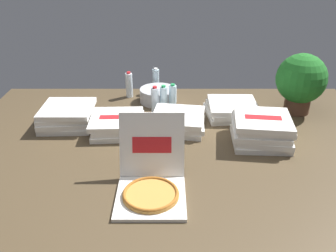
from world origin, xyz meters
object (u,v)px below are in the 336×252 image
at_px(pizza_stack_right_near, 261,130).
at_px(ice_bucket, 158,95).
at_px(pizza_stack_left_far, 66,116).
at_px(water_bottle_1, 154,101).
at_px(potted_plant, 300,80).
at_px(water_bottle_2, 155,81).
at_px(pizza_stack_right_mid, 177,121).
at_px(open_pizza_box, 150,181).
at_px(pizza_stack_center_far, 231,109).
at_px(pizza_stack_left_mid, 117,124).
at_px(water_bottle_3, 172,98).
at_px(water_bottle_4, 163,100).
at_px(water_bottle_0, 128,85).

bearing_deg(pizza_stack_right_near, ice_bucket, 135.21).
bearing_deg(pizza_stack_left_far, water_bottle_1, 17.11).
bearing_deg(potted_plant, water_bottle_2, 159.11).
xyz_separation_m(pizza_stack_right_near, water_bottle_2, (-0.78, 0.98, 0.02)).
relative_size(pizza_stack_right_mid, ice_bucket, 1.34).
height_order(pizza_stack_right_near, pizza_stack_right_mid, pizza_stack_right_near).
height_order(open_pizza_box, water_bottle_2, open_pizza_box).
distance_m(pizza_stack_center_far, ice_bucket, 0.68).
bearing_deg(pizza_stack_center_far, pizza_stack_left_mid, -163.02).
xyz_separation_m(pizza_stack_center_far, water_bottle_2, (-0.64, 0.53, 0.06)).
relative_size(pizza_stack_left_mid, water_bottle_3, 1.78).
bearing_deg(water_bottle_1, pizza_stack_left_mid, -130.40).
xyz_separation_m(pizza_stack_center_far, water_bottle_1, (-0.64, 0.04, 0.06)).
relative_size(open_pizza_box, pizza_stack_right_mid, 1.15).
xyz_separation_m(water_bottle_3, potted_plant, (1.05, -0.03, 0.17)).
height_order(open_pizza_box, water_bottle_1, open_pizza_box).
bearing_deg(open_pizza_box, pizza_stack_right_near, 37.81).
xyz_separation_m(water_bottle_3, water_bottle_4, (-0.08, -0.04, 0.00)).
xyz_separation_m(pizza_stack_right_near, pizza_stack_left_far, (-1.46, 0.28, -0.02)).
bearing_deg(pizza_stack_left_far, open_pizza_box, -51.24).
bearing_deg(pizza_stack_right_near, pizza_stack_left_far, 169.20).
distance_m(pizza_stack_right_near, water_bottle_3, 0.83).
bearing_deg(ice_bucket, water_bottle_2, 97.07).
relative_size(open_pizza_box, pizza_stack_left_mid, 1.19).
bearing_deg(pizza_stack_center_far, water_bottle_1, 176.19).
xyz_separation_m(open_pizza_box, pizza_stack_center_far, (0.62, 1.04, -0.02)).
bearing_deg(water_bottle_0, water_bottle_2, 25.37).
height_order(pizza_stack_left_mid, water_bottle_4, water_bottle_4).
bearing_deg(pizza_stack_left_far, pizza_stack_right_mid, -4.04).
distance_m(pizza_stack_left_mid, potted_plant, 1.53).
distance_m(pizza_stack_center_far, pizza_stack_right_mid, 0.51).
height_order(open_pizza_box, pizza_stack_right_mid, open_pizza_box).
relative_size(water_bottle_2, water_bottle_4, 1.00).
height_order(water_bottle_1, potted_plant, potted_plant).
xyz_separation_m(pizza_stack_right_near, pizza_stack_left_mid, (-1.05, 0.17, -0.04)).
distance_m(pizza_stack_left_far, ice_bucket, 0.85).
distance_m(pizza_stack_left_mid, ice_bucket, 0.65).
bearing_deg(water_bottle_2, pizza_stack_center_far, -39.62).
xyz_separation_m(open_pizza_box, potted_plant, (1.18, 1.11, 0.21)).
distance_m(water_bottle_1, potted_plant, 1.21).
relative_size(water_bottle_0, water_bottle_3, 1.00).
relative_size(water_bottle_0, potted_plant, 0.48).
bearing_deg(pizza_stack_left_mid, water_bottle_4, 44.92).
distance_m(pizza_stack_right_mid, water_bottle_0, 0.78).
height_order(water_bottle_0, water_bottle_1, same).
relative_size(water_bottle_0, water_bottle_4, 1.00).
relative_size(pizza_stack_left_far, water_bottle_1, 1.78).
bearing_deg(water_bottle_4, ice_bucket, 101.98).
bearing_deg(pizza_stack_right_near, pizza_stack_center_far, 107.00).
height_order(pizza_stack_left_mid, potted_plant, potted_plant).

